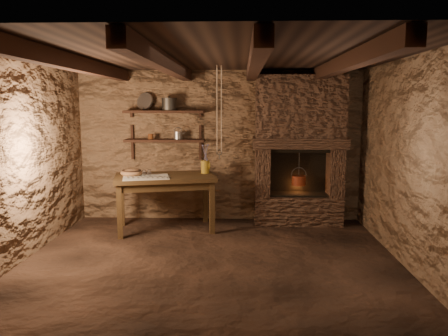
{
  "coord_description": "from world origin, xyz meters",
  "views": [
    {
      "loc": [
        0.35,
        -4.99,
        1.85
      ],
      "look_at": [
        0.12,
        0.9,
        1.0
      ],
      "focal_mm": 35.0,
      "sensor_mm": 36.0,
      "label": 1
    }
  ],
  "objects_px": {
    "work_table": "(165,201)",
    "wooden_bowl": "(132,173)",
    "iron_stockpot": "(169,105)",
    "stoneware_jug": "(205,161)",
    "red_pot": "(299,180)"
  },
  "relations": [
    {
      "from": "stoneware_jug",
      "to": "red_pot",
      "type": "height_order",
      "value": "stoneware_jug"
    },
    {
      "from": "iron_stockpot",
      "to": "red_pot",
      "type": "height_order",
      "value": "iron_stockpot"
    },
    {
      "from": "iron_stockpot",
      "to": "red_pot",
      "type": "bearing_deg",
      "value": -3.4
    },
    {
      "from": "stoneware_jug",
      "to": "iron_stockpot",
      "type": "height_order",
      "value": "iron_stockpot"
    },
    {
      "from": "work_table",
      "to": "wooden_bowl",
      "type": "xyz_separation_m",
      "value": [
        -0.49,
        -0.03,
        0.42
      ]
    },
    {
      "from": "wooden_bowl",
      "to": "red_pot",
      "type": "relative_size",
      "value": 0.6
    },
    {
      "from": "iron_stockpot",
      "to": "red_pot",
      "type": "relative_size",
      "value": 0.43
    },
    {
      "from": "stoneware_jug",
      "to": "wooden_bowl",
      "type": "relative_size",
      "value": 1.38
    },
    {
      "from": "work_table",
      "to": "stoneware_jug",
      "type": "bearing_deg",
      "value": 8.02
    },
    {
      "from": "stoneware_jug",
      "to": "wooden_bowl",
      "type": "xyz_separation_m",
      "value": [
        -1.07,
        -0.25,
        -0.15
      ]
    },
    {
      "from": "wooden_bowl",
      "to": "red_pot",
      "type": "xyz_separation_m",
      "value": [
        2.51,
        0.42,
        -0.16
      ]
    },
    {
      "from": "wooden_bowl",
      "to": "iron_stockpot",
      "type": "xyz_separation_m",
      "value": [
        0.49,
        0.54,
        0.99
      ]
    },
    {
      "from": "work_table",
      "to": "wooden_bowl",
      "type": "distance_m",
      "value": 0.64
    },
    {
      "from": "work_table",
      "to": "wooden_bowl",
      "type": "relative_size",
      "value": 4.9
    },
    {
      "from": "stoneware_jug",
      "to": "iron_stockpot",
      "type": "bearing_deg",
      "value": 159.97
    }
  ]
}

